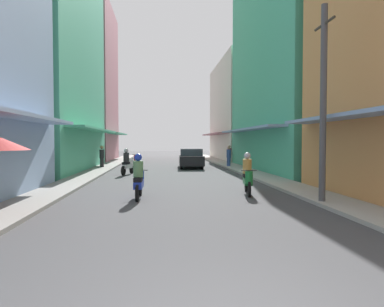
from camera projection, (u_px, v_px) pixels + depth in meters
ground_plane at (172, 173)px, 20.87m from camera, size 95.81×95.81×0.00m
sidewalk_left at (93, 173)px, 20.40m from camera, size 1.55×51.55×0.12m
sidewalk_right at (248, 172)px, 21.32m from camera, size 1.55×51.55×0.12m
building_left_mid at (42, 53)px, 22.45m from camera, size 7.05×13.20×15.86m
building_left_far at (83, 84)px, 34.39m from camera, size 7.05×9.25×15.81m
building_right_mid at (297, 66)px, 22.90m from camera, size 7.05×13.76×14.35m
building_right_far at (245, 111)px, 36.78m from camera, size 7.05×12.92×10.62m
motorbike_white at (127, 163)px, 20.08m from camera, size 0.73×1.75×1.58m
motorbike_red at (136, 160)px, 26.84m from camera, size 0.55×1.81×0.96m
motorbike_blue at (139, 178)px, 11.64m from camera, size 0.55×1.81×1.58m
motorbike_green at (248, 176)px, 12.56m from camera, size 0.58×1.80×1.58m
parked_car at (191, 158)px, 25.20m from camera, size 1.94×4.17×1.45m
pedestrian_foreground at (229, 157)px, 25.51m from camera, size 0.34×0.34×1.63m
pedestrian_far at (102, 155)px, 24.50m from camera, size 0.44×0.44×1.72m
pedestrian_midway at (229, 155)px, 29.37m from camera, size 0.34×0.34×1.65m
utility_pole at (323, 103)px, 10.41m from camera, size 0.20×1.20×6.23m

